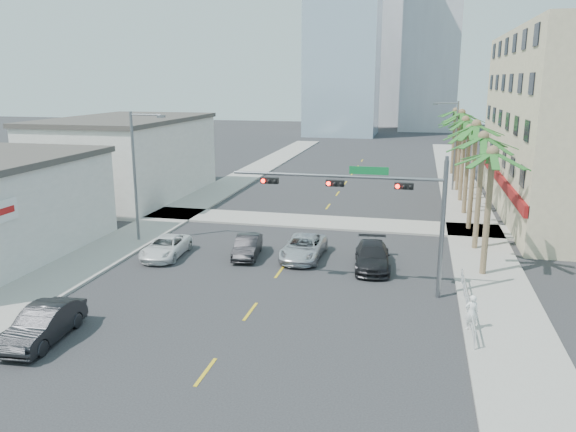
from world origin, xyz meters
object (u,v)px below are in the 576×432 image
object	(u,v)px
car_lane_right	(372,256)
pedestrian	(471,312)
car_parked_mid	(43,324)
car_parked_far	(166,247)
car_lane_center	(303,247)
traffic_signal_mast	(379,200)
car_lane_left	(247,247)

from	to	relation	value
car_lane_right	pedestrian	size ratio (longest dim) A/B	3.10
car_lane_right	car_parked_mid	bearing A→B (deg)	-140.64
car_parked_far	car_lane_center	xyz separation A→B (m)	(8.64, 1.69, 0.06)
traffic_signal_mast	car_lane_center	xyz separation A→B (m)	(-4.95, 4.91, -4.34)
traffic_signal_mast	car_lane_left	xyz separation A→B (m)	(-8.51, 4.43, -4.39)
car_parked_far	traffic_signal_mast	bearing A→B (deg)	-17.14
car_parked_far	car_lane_right	size ratio (longest dim) A/B	0.93
car_lane_left	car_lane_center	bearing A→B (deg)	-0.02
car_lane_center	car_lane_right	distance (m)	4.50
car_lane_right	car_lane_center	bearing A→B (deg)	162.81
traffic_signal_mast	car_parked_far	bearing A→B (deg)	166.66
car_parked_mid	car_parked_far	size ratio (longest dim) A/B	0.99
car_lane_center	pedestrian	world-z (taller)	pedestrian
traffic_signal_mast	car_parked_far	distance (m)	14.64
car_parked_far	car_lane_left	world-z (taller)	car_lane_left
car_lane_center	car_lane_right	xyz separation A→B (m)	(4.41, -0.91, 0.02)
traffic_signal_mast	car_lane_center	distance (m)	8.21
traffic_signal_mast	pedestrian	size ratio (longest dim) A/B	6.80
traffic_signal_mast	pedestrian	world-z (taller)	traffic_signal_mast
car_lane_center	car_lane_left	bearing A→B (deg)	-171.63
car_lane_center	car_lane_right	bearing A→B (deg)	-11.03
car_parked_mid	pedestrian	distance (m)	18.79
car_parked_far	pedestrian	bearing A→B (deg)	-25.42
car_lane_right	traffic_signal_mast	bearing A→B (deg)	-87.89
car_parked_mid	traffic_signal_mast	bearing A→B (deg)	29.30
car_lane_left	car_lane_right	distance (m)	7.98
car_parked_far	car_parked_mid	bearing A→B (deg)	-93.80
car_parked_far	car_lane_left	distance (m)	5.22
car_parked_far	pedestrian	size ratio (longest dim) A/B	2.88
car_parked_mid	car_lane_left	distance (m)	14.35
car_parked_mid	car_parked_far	world-z (taller)	car_parked_mid
car_lane_left	car_lane_center	distance (m)	3.60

